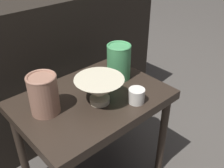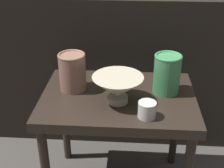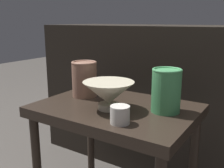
{
  "view_description": "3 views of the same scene",
  "coord_description": "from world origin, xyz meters",
  "px_view_note": "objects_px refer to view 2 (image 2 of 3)",
  "views": [
    {
      "loc": [
        -0.53,
        -0.7,
        1.1
      ],
      "look_at": [
        0.04,
        -0.08,
        0.57
      ],
      "focal_mm": 42.0,
      "sensor_mm": 36.0,
      "label": 1
    },
    {
      "loc": [
        0.05,
        -1.07,
        1.11
      ],
      "look_at": [
        -0.02,
        -0.03,
        0.56
      ],
      "focal_mm": 50.0,
      "sensor_mm": 36.0,
      "label": 2
    },
    {
      "loc": [
        0.52,
        -0.83,
        0.82
      ],
      "look_at": [
        -0.0,
        -0.03,
        0.58
      ],
      "focal_mm": 42.0,
      "sensor_mm": 36.0,
      "label": 3
    }
  ],
  "objects_px": {
    "bowl": "(118,87)",
    "vase_textured_left": "(72,71)",
    "vase_colorful_right": "(167,73)",
    "cup": "(147,110)"
  },
  "relations": [
    {
      "from": "bowl",
      "to": "vase_textured_left",
      "type": "xyz_separation_m",
      "value": [
        -0.19,
        0.09,
        0.02
      ]
    },
    {
      "from": "vase_textured_left",
      "to": "vase_colorful_right",
      "type": "bearing_deg",
      "value": 0.21
    },
    {
      "from": "vase_colorful_right",
      "to": "cup",
      "type": "height_order",
      "value": "vase_colorful_right"
    },
    {
      "from": "vase_colorful_right",
      "to": "cup",
      "type": "relative_size",
      "value": 2.49
    },
    {
      "from": "bowl",
      "to": "vase_textured_left",
      "type": "height_order",
      "value": "vase_textured_left"
    },
    {
      "from": "vase_textured_left",
      "to": "cup",
      "type": "xyz_separation_m",
      "value": [
        0.29,
        -0.19,
        -0.05
      ]
    },
    {
      "from": "vase_colorful_right",
      "to": "cup",
      "type": "distance_m",
      "value": 0.21
    },
    {
      "from": "vase_textured_left",
      "to": "vase_colorful_right",
      "type": "relative_size",
      "value": 0.96
    },
    {
      "from": "bowl",
      "to": "cup",
      "type": "height_order",
      "value": "bowl"
    },
    {
      "from": "bowl",
      "to": "cup",
      "type": "xyz_separation_m",
      "value": [
        0.11,
        -0.1,
        -0.03
      ]
    }
  ]
}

